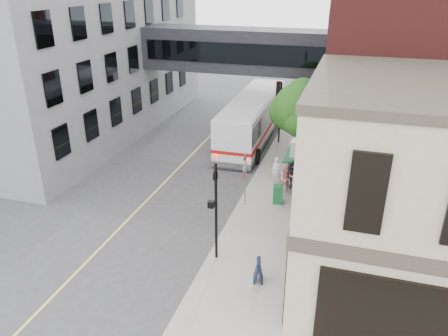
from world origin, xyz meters
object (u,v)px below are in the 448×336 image
Objects in this scene: pedestrian_a at (276,171)px; newspaper_box at (278,194)px; sandwich_board at (258,270)px; bus at (253,117)px; pedestrian_b at (287,179)px; pedestrian_c at (289,174)px.

newspaper_box is at bearing -52.66° from pedestrian_a.
pedestrian_a is at bearing 83.96° from sandwich_board.
newspaper_box is at bearing -68.71° from bus.
pedestrian_a is 2.46m from newspaper_box.
pedestrian_a is 0.90× the size of pedestrian_b.
pedestrian_a reaches higher than sandwich_board.
newspaper_box is at bearing -121.55° from pedestrian_b.
bus is 12.05× the size of sandwich_board.
pedestrian_c reaches higher than newspaper_box.
bus is at bearing 94.60° from pedestrian_b.
pedestrian_a reaches higher than newspaper_box.
bus is 9.26m from pedestrian_b.
pedestrian_b reaches higher than sandwich_board.
bus is 16.91m from sandwich_board.
sandwich_board is (0.22, -8.01, -0.40)m from pedestrian_b.
bus is 8.62m from pedestrian_c.
bus reaches higher than newspaper_box.
pedestrian_b is 1.80× the size of sandwich_board.
bus is at bearing 91.92° from sandwich_board.
sandwich_board is (0.46, -6.75, -0.01)m from newspaper_box.
pedestrian_c reaches higher than pedestrian_a.
bus is 7.93m from pedestrian_a.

